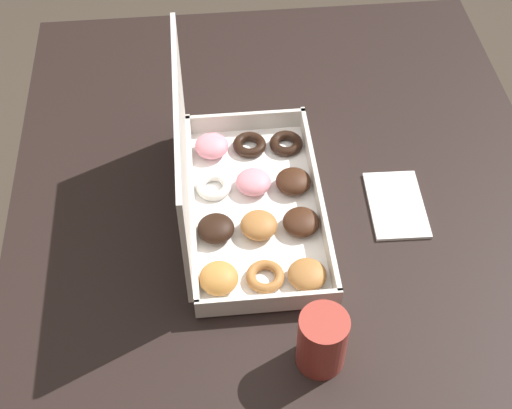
% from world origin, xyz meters
% --- Properties ---
extents(ground_plane, '(8.00, 8.00, 0.00)m').
position_xyz_m(ground_plane, '(0.00, 0.00, 0.00)').
color(ground_plane, '#42382D').
extents(dining_table, '(1.19, 0.97, 0.74)m').
position_xyz_m(dining_table, '(0.00, 0.00, 0.65)').
color(dining_table, black).
rests_on(dining_table, ground_plane).
extents(donut_box, '(0.42, 0.23, 0.27)m').
position_xyz_m(donut_box, '(-0.01, 0.08, 0.80)').
color(donut_box, white).
rests_on(donut_box, dining_table).
extents(coffee_mug, '(0.07, 0.07, 0.11)m').
position_xyz_m(coffee_mug, '(-0.30, -0.01, 0.80)').
color(coffee_mug, '#A3382D').
rests_on(coffee_mug, dining_table).
extents(paper_napkin, '(0.16, 0.10, 0.01)m').
position_xyz_m(paper_napkin, '(-0.01, -0.19, 0.75)').
color(paper_napkin, white).
rests_on(paper_napkin, dining_table).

